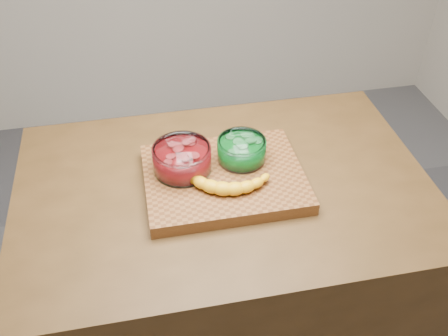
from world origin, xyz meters
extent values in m
cube|color=#4B3116|center=(0.00, 0.00, 0.45)|extent=(1.20, 0.80, 0.90)
cube|color=brown|center=(0.00, 0.00, 0.92)|extent=(0.45, 0.35, 0.04)
cylinder|color=white|center=(-0.11, 0.04, 0.98)|extent=(0.17, 0.17, 0.08)
cylinder|color=#A91216|center=(-0.11, 0.04, 0.97)|extent=(0.14, 0.14, 0.04)
cylinder|color=#D74345|center=(-0.11, 0.04, 1.00)|extent=(0.14, 0.14, 0.02)
cylinder|color=white|center=(0.06, 0.05, 0.97)|extent=(0.14, 0.14, 0.07)
cylinder|color=#0D8123|center=(0.06, 0.05, 0.96)|extent=(0.12, 0.12, 0.04)
cylinder|color=#5EC767|center=(0.06, 0.05, 0.99)|extent=(0.11, 0.11, 0.02)
camera|label=1|loc=(-0.21, -1.05, 1.87)|focal=40.00mm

